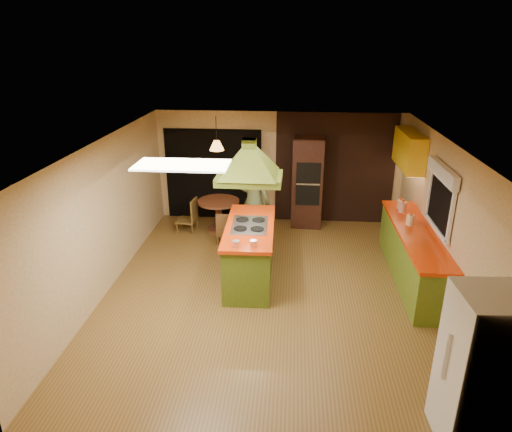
# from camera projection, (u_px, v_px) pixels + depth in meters

# --- Properties ---
(ground) EXTENTS (6.50, 6.50, 0.00)m
(ground) POSITION_uv_depth(u_px,v_px,m) (271.00, 289.00, 7.76)
(ground) COLOR brown
(ground) RESTS_ON ground
(room_walls) EXTENTS (5.50, 6.50, 6.50)m
(room_walls) POSITION_uv_depth(u_px,v_px,m) (272.00, 222.00, 7.30)
(room_walls) COLOR beige
(room_walls) RESTS_ON ground
(ceiling_plane) EXTENTS (6.50, 6.50, 0.00)m
(ceiling_plane) POSITION_uv_depth(u_px,v_px,m) (273.00, 145.00, 6.84)
(ceiling_plane) COLOR silver
(ceiling_plane) RESTS_ON room_walls
(brick_panel) EXTENTS (2.64, 0.03, 2.50)m
(brick_panel) POSITION_uv_depth(u_px,v_px,m) (335.00, 169.00, 10.20)
(brick_panel) COLOR #381E14
(brick_panel) RESTS_ON ground
(nook_opening) EXTENTS (2.20, 0.03, 2.10)m
(nook_opening) POSITION_uv_depth(u_px,v_px,m) (214.00, 175.00, 10.48)
(nook_opening) COLOR black
(nook_opening) RESTS_ON ground
(right_counter) EXTENTS (0.62, 3.05, 0.92)m
(right_counter) POSITION_uv_depth(u_px,v_px,m) (413.00, 255.00, 7.96)
(right_counter) COLOR olive
(right_counter) RESTS_ON ground
(upper_cabinets) EXTENTS (0.34, 1.40, 0.70)m
(upper_cabinets) POSITION_uv_depth(u_px,v_px,m) (409.00, 150.00, 8.88)
(upper_cabinets) COLOR yellow
(upper_cabinets) RESTS_ON room_walls
(window_right) EXTENTS (0.12, 1.35, 1.06)m
(window_right) POSITION_uv_depth(u_px,v_px,m) (442.00, 187.00, 7.27)
(window_right) COLOR black
(window_right) RESTS_ON room_walls
(fluor_panel) EXTENTS (1.20, 0.60, 0.03)m
(fluor_panel) POSITION_uv_depth(u_px,v_px,m) (182.00, 165.00, 5.82)
(fluor_panel) COLOR white
(fluor_panel) RESTS_ON ceiling_plane
(kitchen_island) EXTENTS (0.86, 2.06, 1.03)m
(kitchen_island) POSITION_uv_depth(u_px,v_px,m) (250.00, 252.00, 7.95)
(kitchen_island) COLOR #556B1A
(kitchen_island) RESTS_ON ground
(range_hood) EXTENTS (1.07, 0.78, 0.80)m
(range_hood) POSITION_uv_depth(u_px,v_px,m) (249.00, 154.00, 7.31)
(range_hood) COLOR #5E6F1B
(range_hood) RESTS_ON ceiling_plane
(man) EXTENTS (0.80, 0.67, 1.88)m
(man) POSITION_uv_depth(u_px,v_px,m) (254.00, 202.00, 9.06)
(man) COLOR #4E572E
(man) RESTS_ON ground
(refrigerator) EXTENTS (0.76, 0.73, 1.77)m
(refrigerator) POSITION_uv_depth(u_px,v_px,m) (483.00, 370.00, 4.59)
(refrigerator) COLOR white
(refrigerator) RESTS_ON ground
(wall_oven) EXTENTS (0.70, 0.63, 2.01)m
(wall_oven) POSITION_uv_depth(u_px,v_px,m) (308.00, 182.00, 10.07)
(wall_oven) COLOR #3F1F14
(wall_oven) RESTS_ON ground
(dining_table) EXTENTS (0.91, 0.91, 0.69)m
(dining_table) POSITION_uv_depth(u_px,v_px,m) (219.00, 209.00, 10.00)
(dining_table) COLOR brown
(dining_table) RESTS_ON ground
(chair_left) EXTENTS (0.45, 0.45, 0.74)m
(chair_left) POSITION_uv_depth(u_px,v_px,m) (187.00, 215.00, 10.00)
(chair_left) COLOR brown
(chair_left) RESTS_ON ground
(chair_near) EXTENTS (0.38, 0.38, 0.68)m
(chair_near) POSITION_uv_depth(u_px,v_px,m) (226.00, 227.00, 9.42)
(chair_near) COLOR brown
(chair_near) RESTS_ON ground
(pendant_lamp) EXTENTS (0.37, 0.37, 0.20)m
(pendant_lamp) POSITION_uv_depth(u_px,v_px,m) (217.00, 145.00, 9.47)
(pendant_lamp) COLOR #FF9E3F
(pendant_lamp) RESTS_ON ceiling_plane
(canister_large) EXTENTS (0.15, 0.15, 0.20)m
(canister_large) POSITION_uv_depth(u_px,v_px,m) (403.00, 207.00, 8.58)
(canister_large) COLOR beige
(canister_large) RESTS_ON right_counter
(canister_medium) EXTENTS (0.13, 0.13, 0.18)m
(canister_medium) POSITION_uv_depth(u_px,v_px,m) (401.00, 204.00, 8.75)
(canister_medium) COLOR beige
(canister_medium) RESTS_ON right_counter
(canister_small) EXTENTS (0.18, 0.18, 0.18)m
(canister_small) POSITION_uv_depth(u_px,v_px,m) (410.00, 220.00, 8.00)
(canister_small) COLOR #F3EBC3
(canister_small) RESTS_ON right_counter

